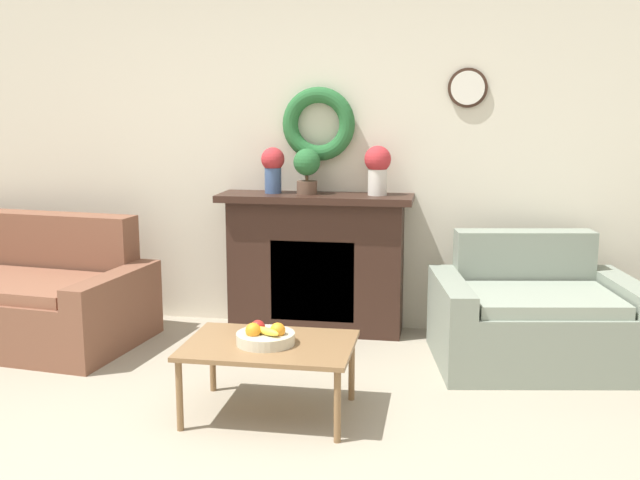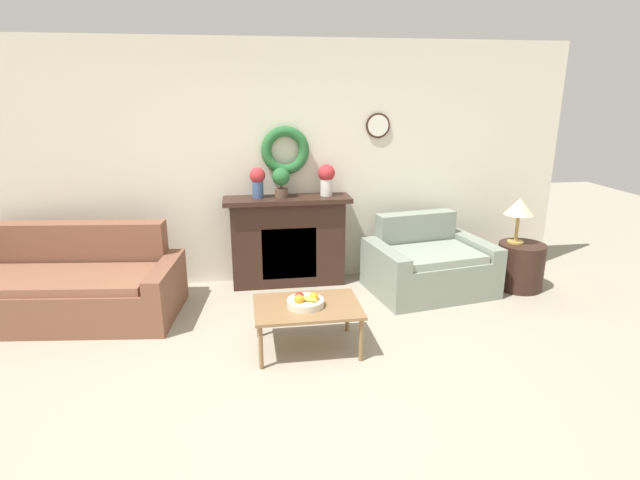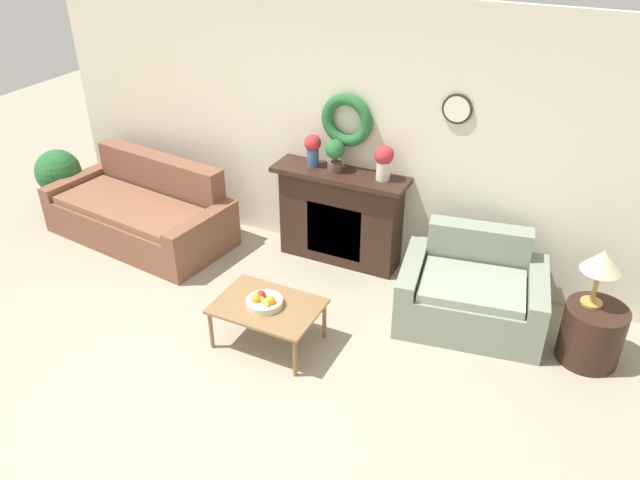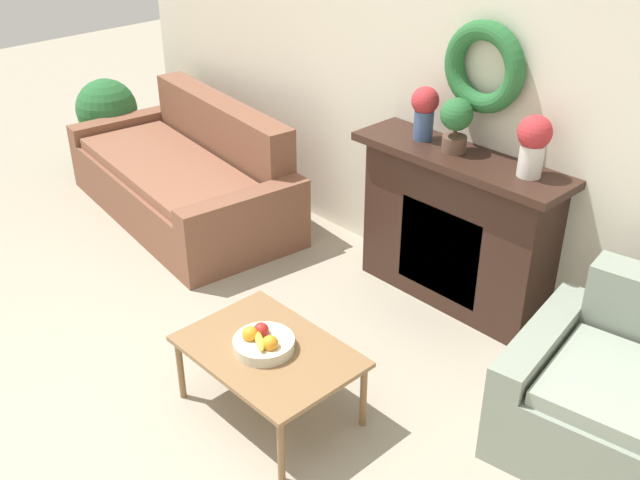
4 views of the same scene
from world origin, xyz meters
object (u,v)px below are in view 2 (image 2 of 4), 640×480
at_px(fruit_bowl, 305,302).
at_px(couch_left, 70,287).
at_px(table_lamp, 519,208).
at_px(fireplace, 288,241).
at_px(coffee_table, 307,309).
at_px(side_table_by_loveseat, 520,266).
at_px(vase_on_mantel_left, 258,180).
at_px(potted_plant_on_mantel, 281,180).
at_px(vase_on_mantel_right, 326,178).
at_px(loveseat_right, 428,265).

bearing_deg(fruit_bowl, couch_left, 154.69).
bearing_deg(table_lamp, fireplace, 168.91).
xyz_separation_m(coffee_table, fruit_bowl, (-0.02, -0.02, 0.08)).
distance_m(side_table_by_loveseat, vase_on_mantel_left, 3.09).
relative_size(fruit_bowl, potted_plant_on_mantel, 0.96).
relative_size(vase_on_mantel_right, potted_plant_on_mantel, 1.07).
xyz_separation_m(loveseat_right, potted_plant_on_mantel, (-1.58, 0.43, 0.92)).
relative_size(couch_left, potted_plant_on_mantel, 6.69).
relative_size(couch_left, coffee_table, 2.43).
height_order(loveseat_right, vase_on_mantel_left, vase_on_mantel_left).
height_order(table_lamp, vase_on_mantel_left, vase_on_mantel_left).
height_order(vase_on_mantel_left, vase_on_mantel_right, vase_on_mantel_right).
distance_m(table_lamp, vase_on_mantel_right, 2.14).
bearing_deg(coffee_table, table_lamp, 23.08).
height_order(fireplace, vase_on_mantel_left, vase_on_mantel_left).
bearing_deg(table_lamp, fruit_bowl, -156.71).
height_order(fireplace, coffee_table, fireplace).
distance_m(coffee_table, fruit_bowl, 0.08).
bearing_deg(fireplace, side_table_by_loveseat, -11.92).
bearing_deg(potted_plant_on_mantel, fireplace, 12.85).
bearing_deg(fireplace, table_lamp, -11.09).
height_order(side_table_by_loveseat, potted_plant_on_mantel, potted_plant_on_mantel).
xyz_separation_m(fruit_bowl, potted_plant_on_mantel, (-0.06, 1.55, 0.77)).
bearing_deg(fruit_bowl, vase_on_mantel_right, 74.30).
bearing_deg(fruit_bowl, table_lamp, 23.29).
distance_m(side_table_by_loveseat, potted_plant_on_mantel, 2.85).
distance_m(fruit_bowl, vase_on_mantel_right, 1.81).
bearing_deg(fireplace, vase_on_mantel_left, 178.99).
xyz_separation_m(couch_left, table_lamp, (4.72, 0.03, 0.62)).
distance_m(couch_left, loveseat_right, 3.73).
height_order(fireplace, potted_plant_on_mantel, potted_plant_on_mantel).
height_order(coffee_table, side_table_by_loveseat, side_table_by_loveseat).
bearing_deg(side_table_by_loveseat, fruit_bowl, -158.20).
xyz_separation_m(fireplace, vase_on_mantel_left, (-0.32, 0.01, 0.70)).
distance_m(fruit_bowl, side_table_by_loveseat, 2.77).
distance_m(couch_left, fruit_bowl, 2.45).
height_order(loveseat_right, vase_on_mantel_right, vase_on_mantel_right).
relative_size(fireplace, table_lamp, 2.75).
bearing_deg(vase_on_mantel_right, table_lamp, -13.55).
bearing_deg(coffee_table, loveseat_right, 36.49).
distance_m(couch_left, coffee_table, 2.46).
xyz_separation_m(couch_left, fruit_bowl, (2.21, -1.05, 0.15)).
bearing_deg(side_table_by_loveseat, vase_on_mantel_right, 165.55).
bearing_deg(vase_on_mantel_left, couch_left, -164.40).
xyz_separation_m(couch_left, coffee_table, (2.23, -1.03, 0.07)).
height_order(coffee_table, potted_plant_on_mantel, potted_plant_on_mantel).
bearing_deg(potted_plant_on_mantel, vase_on_mantel_left, 175.51).
bearing_deg(coffee_table, vase_on_mantel_right, 74.74).
distance_m(fireplace, coffee_table, 1.56).
height_order(fireplace, couch_left, fireplace).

